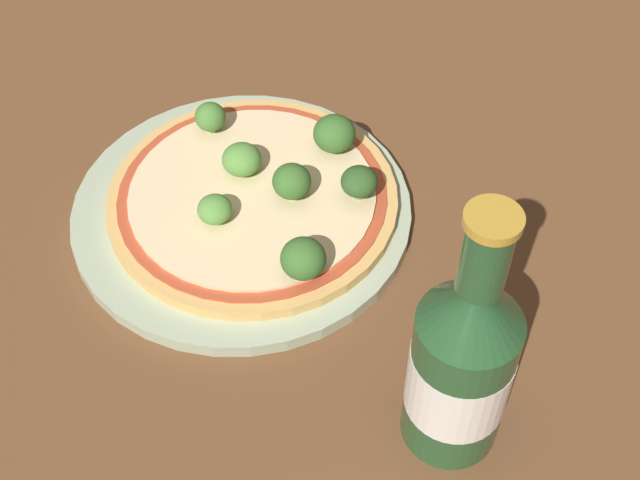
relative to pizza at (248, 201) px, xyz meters
name	(u,v)px	position (x,y,z in m)	size (l,w,h in m)	color
ground_plane	(264,223)	(0.01, 0.00, -0.02)	(3.00, 3.00, 0.00)	brown
plate	(242,211)	(0.00, 0.00, -0.01)	(0.28, 0.28, 0.01)	#A3B293
pizza	(248,201)	(0.00, 0.00, 0.00)	(0.24, 0.24, 0.01)	tan
broccoli_floret_0	(242,160)	(-0.02, 0.01, 0.02)	(0.03, 0.03, 0.03)	#7A9E5B
broccoli_floret_1	(303,259)	(0.09, -0.02, 0.02)	(0.03, 0.03, 0.03)	#7A9E5B
broccoli_floret_2	(292,182)	(0.03, 0.03, 0.03)	(0.03, 0.03, 0.03)	#7A9E5B
broccoli_floret_3	(334,134)	(0.00, 0.09, 0.02)	(0.04, 0.04, 0.03)	#7A9E5B
broccoli_floret_4	(215,209)	(0.01, -0.04, 0.02)	(0.03, 0.03, 0.02)	#7A9E5B
broccoli_floret_5	(210,117)	(-0.08, 0.02, 0.02)	(0.03, 0.03, 0.03)	#7A9E5B
broccoli_floret_6	(359,182)	(0.06, 0.07, 0.03)	(0.03, 0.03, 0.03)	#7A9E5B
beer_bottle	(462,363)	(0.25, -0.01, 0.06)	(0.07, 0.07, 0.22)	#234C28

